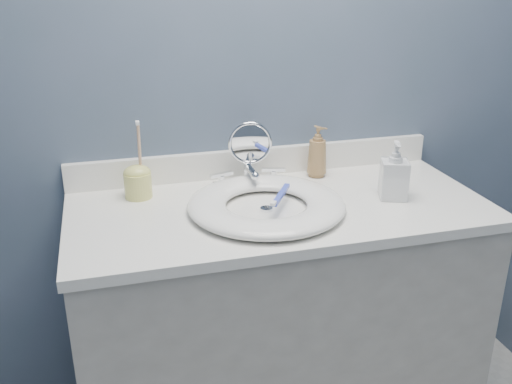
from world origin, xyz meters
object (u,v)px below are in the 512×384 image
object	(u,v)px
makeup_mirror	(250,150)
toothbrush_holder	(138,180)
soap_bottle_amber	(317,151)
soap_bottle_clear	(395,170)

from	to	relation	value
makeup_mirror	toothbrush_holder	size ratio (longest dim) A/B	0.87
toothbrush_holder	soap_bottle_amber	bearing A→B (deg)	3.06
soap_bottle_amber	soap_bottle_clear	xyz separation A→B (m)	(0.15, -0.24, 0.00)
soap_bottle_amber	toothbrush_holder	xyz separation A→B (m)	(-0.58, -0.03, -0.03)
soap_bottle_clear	soap_bottle_amber	bearing A→B (deg)	142.11
makeup_mirror	toothbrush_holder	distance (m)	0.36
makeup_mirror	toothbrush_holder	xyz separation A→B (m)	(-0.35, -0.02, -0.06)
soap_bottle_clear	makeup_mirror	bearing A→B (deg)	168.75
makeup_mirror	soap_bottle_clear	distance (m)	0.44
soap_bottle_amber	soap_bottle_clear	world-z (taller)	soap_bottle_clear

